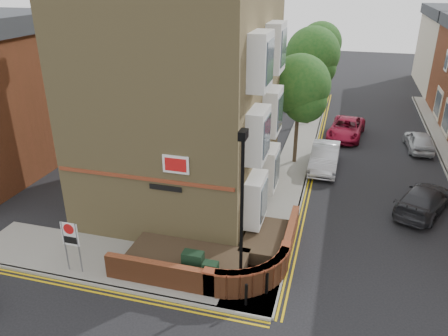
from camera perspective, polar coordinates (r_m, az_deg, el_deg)
ground at (r=16.64m, az=-4.51°, el=-17.33°), size 120.00×120.00×0.00m
pavement_corner at (r=18.89m, az=-13.19°, el=-12.00°), size 13.00×3.00×0.12m
pavement_main at (r=29.83m, az=9.64°, el=2.24°), size 2.00×32.00×0.12m
kerb_side at (r=17.88m, az=-15.49°, el=-14.63°), size 13.00×0.15×0.12m
kerb_main_near at (r=29.76m, az=11.54°, el=2.03°), size 0.15×32.00×0.12m
yellow_lines_side at (r=17.75m, az=-15.89°, el=-15.23°), size 13.00×0.28×0.01m
yellow_lines_main at (r=29.77m, az=12.01°, el=1.88°), size 0.28×32.00×0.01m
corner_building at (r=21.52m, az=-4.98°, el=11.22°), size 8.95×10.40×13.60m
garden_wall at (r=18.47m, az=-1.83°, el=-12.42°), size 6.80×6.00×1.20m
lamppost at (r=15.23m, az=2.33°, el=-6.06°), size 0.25×0.50×6.30m
utility_cabinet_large at (r=17.21m, az=-4.06°, el=-12.60°), size 0.80×0.45×1.20m
utility_cabinet_small at (r=16.81m, az=-1.75°, el=-13.79°), size 0.55×0.40×1.10m
bollard_near at (r=16.12m, az=2.90°, el=-16.20°), size 0.11×0.11×0.90m
bollard_far at (r=16.64m, az=5.63°, el=-14.79°), size 0.11×0.11×0.90m
zone_sign at (r=18.05m, az=-19.41°, el=-8.63°), size 0.72×0.07×2.20m
tree_near at (r=26.56m, az=9.82°, el=10.05°), size 3.64×3.65×6.70m
tree_mid at (r=34.27m, az=11.47°, el=13.90°), size 4.03×4.03×7.42m
tree_far at (r=42.20m, az=12.45°, el=15.27°), size 3.81×3.81×7.00m
traffic_light_assembly at (r=37.60m, az=12.20°, el=10.95°), size 0.20×0.16×4.20m
silver_car_near at (r=27.28m, az=13.02°, el=1.41°), size 1.68×4.61×1.51m
red_car_main at (r=33.07m, az=15.67°, el=5.02°), size 2.86×5.16×1.37m
grey_car_far at (r=23.98m, az=24.68°, el=-3.77°), size 3.61×4.99×1.34m
silver_car_far at (r=32.31m, az=24.15°, el=3.27°), size 1.79×3.96×1.32m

